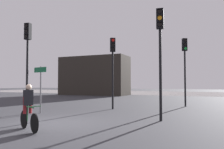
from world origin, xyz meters
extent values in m
plane|color=#333338|center=(0.00, 0.00, 0.00)|extent=(120.00, 120.00, 0.00)
cube|color=gray|center=(0.00, 30.92, 0.00)|extent=(80.00, 16.00, 0.01)
cube|color=#2D2823|center=(-9.28, 20.92, 2.77)|extent=(9.93, 4.00, 5.54)
cylinder|color=black|center=(3.97, 2.42, 2.05)|extent=(0.12, 0.12, 4.10)
cube|color=black|center=(3.97, 2.42, 4.55)|extent=(0.35, 0.28, 0.90)
cylinder|color=black|center=(3.99, 2.29, 4.84)|extent=(0.19, 0.06, 0.19)
cube|color=black|center=(3.99, 2.27, 4.95)|extent=(0.21, 0.15, 0.02)
cylinder|color=orange|center=(3.99, 2.29, 4.55)|extent=(0.19, 0.06, 0.19)
cube|color=black|center=(3.99, 2.27, 4.66)|extent=(0.21, 0.15, 0.02)
cylinder|color=black|center=(3.99, 2.29, 4.26)|extent=(0.19, 0.06, 0.19)
cube|color=black|center=(3.99, 2.27, 4.37)|extent=(0.21, 0.15, 0.02)
cylinder|color=black|center=(-3.08, 1.70, 2.02)|extent=(0.12, 0.12, 4.04)
cube|color=black|center=(-3.08, 1.70, 4.49)|extent=(0.34, 0.26, 0.90)
cylinder|color=black|center=(-3.07, 1.56, 4.78)|extent=(0.19, 0.04, 0.19)
cube|color=black|center=(-3.07, 1.54, 4.89)|extent=(0.20, 0.13, 0.02)
cylinder|color=black|center=(-3.07, 1.56, 4.49)|extent=(0.19, 0.04, 0.19)
cube|color=black|center=(-3.07, 1.54, 4.60)|extent=(0.20, 0.13, 0.02)
cylinder|color=black|center=(-3.07, 1.56, 4.20)|extent=(0.19, 0.04, 0.19)
cube|color=black|center=(-3.07, 1.54, 4.31)|extent=(0.20, 0.13, 0.02)
cylinder|color=black|center=(4.42, 9.13, 2.00)|extent=(0.12, 0.12, 4.00)
cube|color=black|center=(4.42, 9.13, 4.45)|extent=(0.40, 0.37, 0.90)
cylinder|color=black|center=(4.49, 9.01, 4.74)|extent=(0.18, 0.13, 0.19)
cube|color=black|center=(4.50, 9.00, 4.85)|extent=(0.22, 0.20, 0.02)
cylinder|color=black|center=(4.49, 9.01, 4.45)|extent=(0.18, 0.13, 0.19)
cube|color=black|center=(4.50, 9.00, 4.56)|extent=(0.22, 0.20, 0.02)
cylinder|color=green|center=(4.49, 9.01, 4.16)|extent=(0.18, 0.13, 0.19)
cube|color=black|center=(4.50, 9.00, 4.27)|extent=(0.22, 0.20, 0.02)
cylinder|color=black|center=(0.25, 5.68, 1.86)|extent=(0.12, 0.12, 3.71)
cube|color=black|center=(0.25, 5.68, 4.16)|extent=(0.40, 0.38, 0.90)
cylinder|color=red|center=(0.33, 5.57, 4.45)|extent=(0.17, 0.13, 0.19)
cube|color=black|center=(0.34, 5.56, 4.56)|extent=(0.22, 0.21, 0.02)
cylinder|color=black|center=(0.33, 5.57, 4.16)|extent=(0.17, 0.13, 0.19)
cube|color=black|center=(0.34, 5.56, 4.27)|extent=(0.22, 0.21, 0.02)
cylinder|color=black|center=(0.33, 5.57, 3.87)|extent=(0.17, 0.13, 0.19)
cube|color=black|center=(0.34, 5.56, 3.98)|extent=(0.22, 0.21, 0.02)
cylinder|color=slate|center=(-2.63, 2.26, 1.30)|extent=(0.08, 0.08, 2.60)
cube|color=#116038|center=(-2.64, 2.20, 2.41)|extent=(1.07, 0.31, 0.28)
cylinder|color=black|center=(0.61, -1.66, 0.33)|extent=(0.61, 0.33, 0.66)
cylinder|color=black|center=(-0.33, -1.19, 0.33)|extent=(0.61, 0.33, 0.66)
cylinder|color=#1E592D|center=(0.14, -1.43, 0.83)|extent=(0.77, 0.41, 0.04)
cylinder|color=#1E592D|center=(0.00, -1.36, 0.61)|extent=(0.04, 0.04, 0.55)
cylinder|color=#1E592D|center=(0.56, -1.64, 0.88)|extent=(0.23, 0.42, 0.03)
cylinder|color=maroon|center=(-0.04, -1.45, 0.88)|extent=(0.11, 0.11, 0.60)
cylinder|color=maroon|center=(0.05, -1.27, 0.88)|extent=(0.11, 0.11, 0.60)
cube|color=black|center=(0.05, -1.38, 1.15)|extent=(0.31, 0.36, 0.54)
sphere|color=beige|center=(0.07, -1.39, 1.52)|extent=(0.20, 0.20, 0.20)
camera|label=1|loc=(5.85, -7.28, 1.64)|focal=35.00mm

